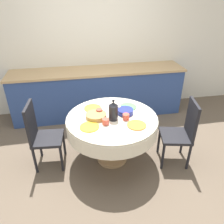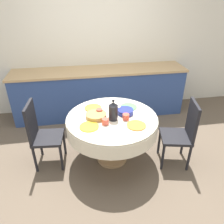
% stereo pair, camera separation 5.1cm
% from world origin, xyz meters
% --- Properties ---
extents(ground_plane, '(12.00, 12.00, 0.00)m').
position_xyz_m(ground_plane, '(0.00, 0.00, 0.00)').
color(ground_plane, brown).
extents(wall_back, '(7.00, 0.05, 2.60)m').
position_xyz_m(wall_back, '(0.00, 1.74, 1.30)').
color(wall_back, silver).
rests_on(wall_back, ground_plane).
extents(kitchen_counter, '(3.24, 0.64, 0.92)m').
position_xyz_m(kitchen_counter, '(0.00, 1.41, 0.46)').
color(kitchen_counter, '#2D4784').
rests_on(kitchen_counter, ground_plane).
extents(dining_table, '(1.24, 1.24, 0.72)m').
position_xyz_m(dining_table, '(0.00, 0.00, 0.60)').
color(dining_table, tan).
rests_on(dining_table, ground_plane).
extents(chair_left, '(0.48, 0.48, 0.96)m').
position_xyz_m(chair_left, '(0.94, -0.21, 0.53)').
color(chair_left, black).
rests_on(chair_left, ground_plane).
extents(chair_right, '(0.43, 0.43, 0.96)m').
position_xyz_m(chair_right, '(-0.96, 0.08, 0.53)').
color(chair_right, black).
rests_on(chair_right, ground_plane).
extents(plate_near_left, '(0.24, 0.24, 0.01)m').
position_xyz_m(plate_near_left, '(-0.32, -0.19, 0.73)').
color(plate_near_left, yellow).
rests_on(plate_near_left, dining_table).
extents(cup_near_left, '(0.09, 0.09, 0.08)m').
position_xyz_m(cup_near_left, '(-0.11, -0.15, 0.76)').
color(cup_near_left, '#CC4C3D').
rests_on(cup_near_left, dining_table).
extents(plate_near_right, '(0.24, 0.24, 0.01)m').
position_xyz_m(plate_near_right, '(0.27, -0.26, 0.73)').
color(plate_near_right, orange).
rests_on(plate_near_right, dining_table).
extents(cup_near_right, '(0.09, 0.09, 0.08)m').
position_xyz_m(cup_near_right, '(0.17, -0.09, 0.76)').
color(cup_near_right, '#CC4C3D').
rests_on(cup_near_right, dining_table).
extents(plate_far_left, '(0.24, 0.24, 0.01)m').
position_xyz_m(plate_far_left, '(-0.23, 0.29, 0.73)').
color(plate_far_left, orange).
rests_on(plate_far_left, dining_table).
extents(cup_far_left, '(0.09, 0.09, 0.08)m').
position_xyz_m(cup_far_left, '(-0.15, 0.11, 0.76)').
color(cup_far_left, '#CC4C3D').
rests_on(cup_far_left, dining_table).
extents(plate_far_right, '(0.24, 0.24, 0.01)m').
position_xyz_m(plate_far_right, '(0.28, 0.24, 0.73)').
color(plate_far_right, '#5BA85B').
rests_on(plate_far_right, dining_table).
extents(cup_far_right, '(0.09, 0.09, 0.08)m').
position_xyz_m(cup_far_right, '(0.11, 0.16, 0.76)').
color(cup_far_right, white).
rests_on(cup_far_right, dining_table).
extents(coffee_carafe, '(0.12, 0.12, 0.29)m').
position_xyz_m(coffee_carafe, '(0.01, -0.06, 0.85)').
color(coffee_carafe, black).
rests_on(coffee_carafe, dining_table).
extents(bread_basket, '(0.28, 0.28, 0.06)m').
position_xyz_m(bread_basket, '(-0.21, 0.03, 0.75)').
color(bread_basket, '#AD844C').
rests_on(bread_basket, dining_table).
extents(fruit_bowl, '(0.22, 0.22, 0.07)m').
position_xyz_m(fruit_bowl, '(0.20, 0.06, 0.76)').
color(fruit_bowl, navy).
rests_on(fruit_bowl, dining_table).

